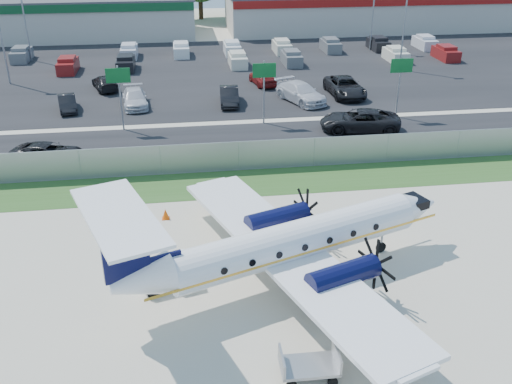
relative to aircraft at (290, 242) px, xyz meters
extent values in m
plane|color=beige|center=(-0.85, -1.31, -2.04)|extent=(170.00, 170.00, 0.00)
cube|color=#2D561E|center=(-0.85, 10.69, -2.03)|extent=(170.00, 4.00, 0.02)
cube|color=black|center=(-0.85, 17.69, -2.03)|extent=(170.00, 8.00, 0.02)
cube|color=black|center=(-0.85, 38.69, -2.03)|extent=(170.00, 32.00, 0.02)
cube|color=gray|center=(-0.85, 12.69, -1.04)|extent=(120.00, 0.02, 1.90)
cube|color=gray|center=(-0.85, 12.69, -0.06)|extent=(120.00, 0.06, 0.06)
cube|color=gray|center=(-0.85, 12.69, -1.99)|extent=(120.00, 0.06, 0.06)
cube|color=beige|center=(-24.85, 60.69, 0.46)|extent=(46.00, 12.00, 5.00)
cube|color=#0F4723|center=(-24.85, 54.59, 2.46)|extent=(46.00, 0.20, 1.00)
cube|color=beige|center=(25.15, 60.69, 0.46)|extent=(44.00, 12.00, 5.00)
cube|color=maroon|center=(25.15, 54.59, 2.46)|extent=(44.00, 0.20, 1.00)
cylinder|color=gray|center=(-8.85, 21.69, 0.46)|extent=(0.14, 0.14, 5.00)
cube|color=#0C5923|center=(-8.85, 21.54, 2.26)|extent=(1.80, 0.08, 1.10)
cylinder|color=gray|center=(2.15, 21.69, 0.46)|extent=(0.14, 0.14, 5.00)
cube|color=#0C5923|center=(2.15, 21.54, 2.26)|extent=(1.80, 0.08, 1.10)
cylinder|color=gray|center=(13.15, 21.69, 0.46)|extent=(0.14, 0.14, 5.00)
cube|color=#0C5923|center=(13.15, 21.54, 2.26)|extent=(1.80, 0.08, 1.10)
cylinder|color=gray|center=(-20.85, 36.69, 2.46)|extent=(0.18, 0.18, 9.00)
cylinder|color=gray|center=(19.15, 36.69, 2.46)|extent=(0.18, 0.18, 9.00)
cylinder|color=gray|center=(-20.85, 46.69, 2.46)|extent=(0.18, 0.18, 9.00)
cylinder|color=gray|center=(19.15, 46.69, 2.46)|extent=(0.18, 0.18, 9.00)
cylinder|color=white|center=(0.36, 0.13, 0.00)|extent=(11.75, 5.72, 1.80)
cone|color=white|center=(6.91, 2.49, 0.00)|extent=(2.57, 2.40, 1.80)
cone|color=white|center=(-6.37, -2.30, 0.19)|extent=(2.93, 2.53, 1.80)
cube|color=black|center=(6.73, 2.43, 0.33)|extent=(1.22, 1.45, 0.43)
cube|color=white|center=(-0.09, -0.03, -0.52)|extent=(8.52, 16.72, 0.21)
cylinder|color=black|center=(1.82, -2.26, -0.38)|extent=(3.38, 2.07, 1.04)
cylinder|color=black|center=(-0.04, 2.91, -0.38)|extent=(3.38, 2.07, 1.04)
cube|color=black|center=(-6.82, -2.46, 1.80)|extent=(1.75, 0.77, 2.75)
cube|color=white|center=(-6.91, -2.49, 3.17)|extent=(4.13, 6.30, 0.13)
cylinder|color=gray|center=(4.99, 1.80, -1.42)|extent=(0.11, 0.11, 1.23)
cylinder|color=black|center=(4.99, 1.80, -1.77)|extent=(0.56, 0.34, 0.53)
cylinder|color=black|center=(0.84, -2.62, -1.74)|extent=(0.70, 0.56, 0.61)
cylinder|color=black|center=(-1.02, 2.55, -1.74)|extent=(0.70, 0.56, 0.61)
cube|color=white|center=(-5.47, 0.52, -1.52)|extent=(2.64, 1.98, 0.66)
cube|color=white|center=(-5.02, 0.64, -1.00)|extent=(1.32, 1.45, 0.47)
cube|color=black|center=(-4.61, 0.75, -0.98)|extent=(0.43, 1.04, 0.38)
cylinder|color=black|center=(-6.10, -0.41, -1.76)|extent=(0.60, 0.35, 0.56)
cylinder|color=black|center=(-6.48, 1.01, -1.76)|extent=(0.60, 0.35, 0.56)
cylinder|color=black|center=(-4.46, 0.03, -1.76)|extent=(0.60, 0.35, 0.56)
cylinder|color=black|center=(-4.84, 1.45, -1.76)|extent=(0.60, 0.35, 0.56)
cube|color=gray|center=(-0.41, -5.99, -1.56)|extent=(2.14, 1.31, 0.13)
cube|color=gray|center=(-1.41, -5.97, -1.25)|extent=(0.11, 1.27, 0.63)
cube|color=gray|center=(0.59, -6.01, -1.25)|extent=(0.11, 1.27, 0.63)
cylinder|color=black|center=(-1.14, -5.39, -1.85)|extent=(0.38, 0.13, 0.38)
cylinder|color=black|center=(0.32, -6.58, -1.85)|extent=(0.38, 0.13, 0.38)
cylinder|color=black|center=(0.34, -5.42, -1.85)|extent=(0.38, 0.13, 0.38)
cone|color=#DD4C06|center=(2.02, -1.65, -1.76)|extent=(0.38, 0.38, 0.56)
cube|color=#DD4C06|center=(2.02, -1.65, -2.02)|extent=(0.40, 0.40, 0.03)
cone|color=#DD4C06|center=(-5.59, 6.74, -1.74)|extent=(0.39, 0.39, 0.59)
cube|color=#DD4C06|center=(-5.59, 6.74, -2.02)|extent=(0.41, 0.41, 0.03)
imported|color=black|center=(-13.32, 15.59, -2.04)|extent=(5.45, 3.54, 1.39)
imported|color=black|center=(9.17, 18.88, -2.04)|extent=(6.47, 3.88, 1.68)
imported|color=black|center=(-13.88, 27.23, -2.04)|extent=(2.21, 4.21, 1.32)
imported|color=silver|center=(-8.25, 27.62, -2.04)|extent=(2.53, 5.16, 1.44)
imported|color=black|center=(-0.09, 27.12, -2.04)|extent=(1.84, 4.64, 1.50)
imported|color=silver|center=(6.27, 26.93, -2.04)|extent=(4.37, 6.22, 1.67)
imported|color=black|center=(10.68, 28.25, -2.04)|extent=(2.92, 6.06, 1.66)
imported|color=black|center=(-11.33, 33.37, -2.04)|extent=(3.16, 5.00, 1.35)
imported|color=maroon|center=(3.75, 32.94, -2.04)|extent=(2.49, 4.60, 1.49)
camera|label=1|loc=(-4.47, -21.22, 13.08)|focal=40.00mm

